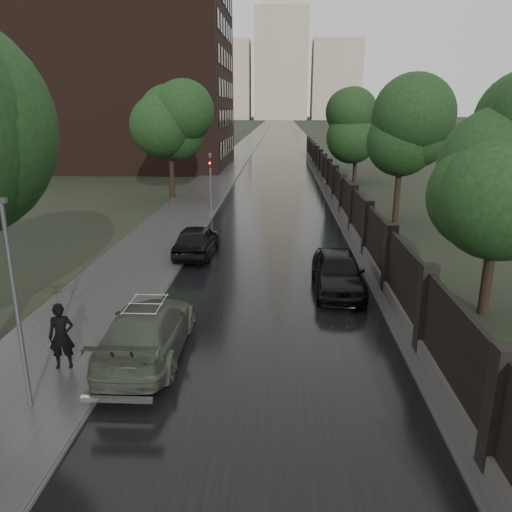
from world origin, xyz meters
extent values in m
plane|color=black|center=(0.00, 0.00, 0.00)|extent=(800.00, 800.00, 0.00)
cube|color=black|center=(0.00, 190.00, 0.01)|extent=(8.00, 420.00, 0.02)
cube|color=#2D2D2D|center=(-6.00, 190.00, 0.08)|extent=(4.00, 420.00, 0.16)
cube|color=#2D2D2D|center=(5.50, 190.00, 0.04)|extent=(3.00, 420.00, 0.08)
cube|color=#383533|center=(4.60, 32.00, 0.25)|extent=(0.40, 75.00, 0.50)
cube|color=black|center=(4.60, 32.00, 1.50)|extent=(0.15, 75.00, 2.00)
cube|color=black|center=(4.60, 70.00, 1.35)|extent=(0.45, 0.45, 2.70)
cylinder|color=black|center=(-8.00, 30.00, 2.93)|extent=(0.36, 0.36, 5.85)
sphere|color=black|center=(-8.00, 30.00, 5.27)|extent=(4.25, 4.25, 4.25)
cylinder|color=black|center=(7.50, 8.00, 2.76)|extent=(0.36, 0.36, 5.53)
sphere|color=black|center=(7.50, 8.00, 4.97)|extent=(4.08, 4.08, 4.08)
cylinder|color=black|center=(7.50, 22.00, 2.76)|extent=(0.36, 0.36, 5.53)
sphere|color=black|center=(7.50, 22.00, 4.97)|extent=(4.08, 4.08, 4.08)
cylinder|color=black|center=(7.50, 40.00, 2.76)|extent=(0.36, 0.36, 5.53)
sphere|color=black|center=(7.50, 40.00, 4.97)|extent=(4.08, 4.08, 4.08)
cylinder|color=#59595E|center=(-5.40, 1.50, 2.50)|extent=(0.10, 0.10, 5.00)
cube|color=#59595E|center=(-5.40, 1.50, 5.05)|extent=(0.25, 0.12, 0.12)
cylinder|color=#59595E|center=(-4.30, 25.00, 1.50)|extent=(0.12, 0.12, 3.00)
imported|color=#59595E|center=(-4.30, 25.00, 3.50)|extent=(0.16, 0.20, 1.00)
sphere|color=#FF0C0C|center=(-4.30, 24.85, 3.35)|extent=(0.14, 0.14, 0.14)
cube|color=black|center=(-18.00, 52.00, 10.00)|extent=(24.00, 18.00, 20.00)
cube|color=tan|center=(-32.00, 300.00, 22.00)|extent=(28.00, 22.00, 44.00)
cube|color=tan|center=(32.00, 300.00, 22.00)|extent=(28.00, 22.00, 44.00)
cube|color=tan|center=(0.00, 300.00, 30.00)|extent=(30.00, 30.00, 60.00)
imported|color=#3D4436|center=(-3.36, 4.44, 0.77)|extent=(2.22, 5.32, 1.54)
imported|color=black|center=(-3.60, 14.60, 0.76)|extent=(1.91, 4.51, 1.52)
imported|color=black|center=(2.66, 9.99, 0.79)|extent=(1.89, 4.67, 1.59)
imported|color=black|center=(-5.36, 3.35, 1.07)|extent=(0.75, 0.58, 1.81)
imported|color=black|center=(-5.36, 3.35, 2.51)|extent=(1.28, 1.30, 0.97)
camera|label=1|loc=(0.39, -8.46, 6.89)|focal=35.00mm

